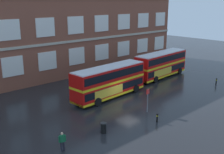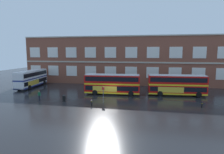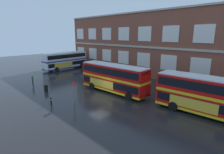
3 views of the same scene
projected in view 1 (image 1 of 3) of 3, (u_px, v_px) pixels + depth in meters
ground_plane at (117, 98)px, 35.44m from camera, size 120.00×120.00×0.00m
brick_terminal_building at (48, 38)px, 44.86m from camera, size 53.44×8.19×12.66m
double_decker_middle at (109, 81)px, 35.34m from camera, size 11.13×3.34×4.07m
double_decker_far at (161, 64)px, 44.69m from camera, size 11.15×3.44×4.07m
waiting_passenger at (62, 141)px, 22.77m from camera, size 0.64×0.34×1.70m
bus_stand_flag at (148, 98)px, 30.62m from camera, size 0.44×0.10×2.70m
station_litter_bin at (104, 128)px, 26.03m from camera, size 0.60×0.60×1.03m
safety_bollard_west at (216, 81)px, 41.10m from camera, size 0.19×0.19×0.95m
safety_bollard_east at (157, 118)px, 28.35m from camera, size 0.19×0.19×0.95m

